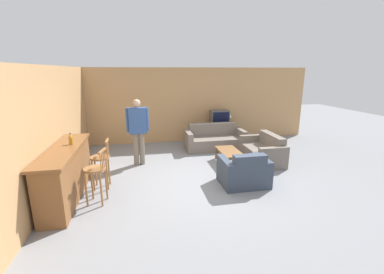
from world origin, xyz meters
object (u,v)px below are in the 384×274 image
(loveseat_right, at_px, (263,151))
(person_by_window, at_px, (138,128))
(table_lamp, at_px, (228,115))
(coffee_table, at_px, (229,153))
(armchair_near, at_px, (244,173))
(couch_far, at_px, (214,140))
(bar_chair_near, at_px, (96,173))
(bar_chair_mid, at_px, (101,161))
(bottle, at_px, (71,139))
(tv, at_px, (219,118))
(tv_unit, at_px, (219,134))

(loveseat_right, relative_size, person_by_window, 0.83)
(loveseat_right, height_order, person_by_window, person_by_window)
(table_lamp, bearing_deg, coffee_table, -107.82)
(armchair_near, bearing_deg, couch_far, 87.50)
(couch_far, relative_size, coffee_table, 1.80)
(bar_chair_near, xyz_separation_m, table_lamp, (3.94, 3.80, 0.37))
(bar_chair_near, height_order, bar_chair_mid, same)
(loveseat_right, bearing_deg, person_by_window, 172.91)
(loveseat_right, distance_m, bottle, 4.92)
(bar_chair_near, height_order, person_by_window, person_by_window)
(bar_chair_near, height_order, bottle, bottle)
(bar_chair_mid, height_order, loveseat_right, bar_chair_mid)
(loveseat_right, bearing_deg, bottle, -168.28)
(table_lamp, bearing_deg, bottle, -144.24)
(person_by_window, bearing_deg, bar_chair_near, -111.65)
(bar_chair_mid, xyz_separation_m, tv, (3.61, 3.11, 0.26))
(bar_chair_near, xyz_separation_m, person_by_window, (0.79, 1.99, 0.40))
(couch_far, distance_m, person_by_window, 2.72)
(coffee_table, bearing_deg, bar_chair_mid, -165.04)
(loveseat_right, height_order, tv_unit, loveseat_right)
(bar_chair_mid, distance_m, tv_unit, 4.77)
(armchair_near, height_order, loveseat_right, armchair_near)
(loveseat_right, bearing_deg, armchair_near, -129.68)
(bar_chair_near, relative_size, person_by_window, 0.60)
(loveseat_right, xyz_separation_m, tv, (-0.61, 2.23, 0.58))
(bar_chair_mid, xyz_separation_m, table_lamp, (3.94, 3.11, 0.37))
(armchair_near, distance_m, bottle, 3.73)
(coffee_table, height_order, tv_unit, tv_unit)
(bar_chair_near, distance_m, bottle, 0.95)
(tv, relative_size, table_lamp, 1.25)
(bar_chair_near, distance_m, couch_far, 4.41)
(bar_chair_near, xyz_separation_m, couch_far, (3.21, 3.01, -0.32))
(coffee_table, bearing_deg, tv, 80.04)
(bar_chair_near, bearing_deg, tv_unit, 46.47)
(loveseat_right, relative_size, coffee_table, 1.39)
(bottle, bearing_deg, bar_chair_mid, 10.53)
(armchair_near, relative_size, table_lamp, 1.98)
(armchair_near, xyz_separation_m, person_by_window, (-2.30, 1.79, 0.72))
(bar_chair_near, bearing_deg, bottle, 131.84)
(armchair_near, bearing_deg, bottle, 174.00)
(bar_chair_near, distance_m, person_by_window, 2.18)
(bar_chair_mid, bearing_deg, bar_chair_near, -90.03)
(bar_chair_near, height_order, tv, tv)
(coffee_table, relative_size, tv_unit, 1.11)
(table_lamp, xyz_separation_m, person_by_window, (-3.14, -1.80, 0.03))
(tv_unit, xyz_separation_m, table_lamp, (0.33, 0.00, 0.68))
(bar_chair_near, xyz_separation_m, coffee_table, (3.21, 1.54, -0.29))
(bar_chair_near, relative_size, table_lamp, 2.08)
(person_by_window, bearing_deg, couch_far, 22.78)
(loveseat_right, relative_size, table_lamp, 2.86)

